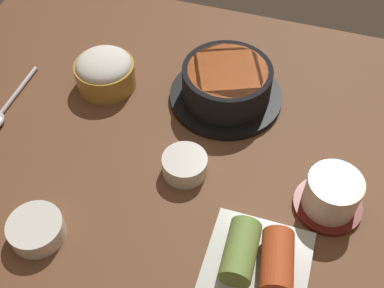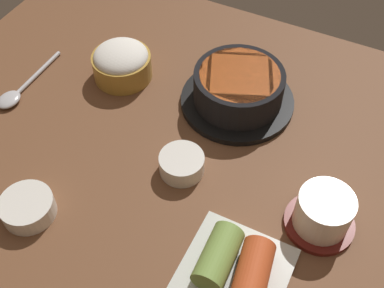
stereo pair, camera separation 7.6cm
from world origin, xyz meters
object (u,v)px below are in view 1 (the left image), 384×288
object	(u,v)px
stone_pot	(227,85)
spoon	(0,113)
banchan_cup_center	(185,165)
rice_bowl	(105,71)
tea_cup_with_saucer	(332,195)
kimchi_plate	(258,260)
side_bowl_near	(36,229)

from	to	relation	value
stone_pot	spoon	xyz separation A→B (cm)	(-36.16, -15.68, -2.77)
banchan_cup_center	rice_bowl	bearing A→B (deg)	143.66
tea_cup_with_saucer	banchan_cup_center	distance (cm)	22.33
banchan_cup_center	spoon	bearing A→B (deg)	177.04
spoon	stone_pot	bearing A→B (deg)	23.44
tea_cup_with_saucer	kimchi_plate	size ratio (longest dim) A/B	0.73
banchan_cup_center	spoon	world-z (taller)	banchan_cup_center
tea_cup_with_saucer	banchan_cup_center	world-z (taller)	tea_cup_with_saucer
stone_pot	rice_bowl	size ratio (longest dim) A/B	1.85
kimchi_plate	side_bowl_near	size ratio (longest dim) A/B	1.79
rice_bowl	kimchi_plate	world-z (taller)	rice_bowl
banchan_cup_center	kimchi_plate	world-z (taller)	kimchi_plate
side_bowl_near	rice_bowl	bearing A→B (deg)	95.92
stone_pot	spoon	distance (cm)	39.50
rice_bowl	side_bowl_near	bearing A→B (deg)	-84.08
tea_cup_with_saucer	banchan_cup_center	size ratio (longest dim) A/B	1.44
stone_pot	tea_cup_with_saucer	world-z (taller)	stone_pot
rice_bowl	side_bowl_near	world-z (taller)	rice_bowl
tea_cup_with_saucer	kimchi_plate	xyz separation A→B (cm)	(-7.96, -12.60, -1.00)
rice_bowl	banchan_cup_center	distance (cm)	24.56
spoon	kimchi_plate	bearing A→B (deg)	-16.34
spoon	rice_bowl	bearing A→B (deg)	41.50
stone_pot	side_bowl_near	bearing A→B (deg)	-118.19
stone_pot	spoon	world-z (taller)	stone_pot
side_bowl_near	spoon	size ratio (longest dim) A/B	0.47
stone_pot	spoon	bearing A→B (deg)	-156.56
kimchi_plate	side_bowl_near	xyz separation A→B (cm)	(-30.80, -4.55, -0.54)
kimchi_plate	tea_cup_with_saucer	bearing A→B (deg)	57.72
kimchi_plate	spoon	bearing A→B (deg)	163.66
banchan_cup_center	kimchi_plate	xyz separation A→B (cm)	(14.33, -12.45, 0.46)
side_bowl_near	spoon	world-z (taller)	side_bowl_near
banchan_cup_center	side_bowl_near	world-z (taller)	banchan_cup_center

